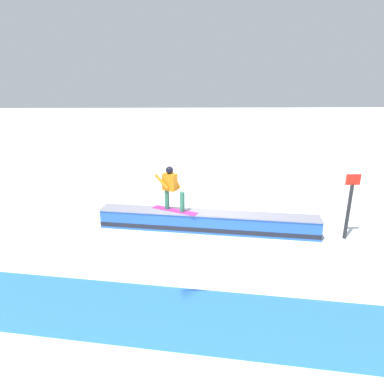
{
  "coord_description": "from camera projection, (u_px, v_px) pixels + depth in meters",
  "views": [
    {
      "loc": [
        0.78,
        9.12,
        4.19
      ],
      "look_at": [
        0.48,
        0.91,
        1.54
      ],
      "focal_mm": 30.81,
      "sensor_mm": 36.0,
      "label": 1
    }
  ],
  "objects": [
    {
      "name": "safety_fence",
      "position": [
        232.0,
        327.0,
        5.14
      ],
      "size": [
        10.94,
        2.12,
        1.21
      ],
      "primitive_type": "cube",
      "rotation": [
        0.0,
        0.0,
        -0.19
      ],
      "color": "#317AE5",
      "rests_on": "ground_plane"
    },
    {
      "name": "grind_box",
      "position": [
        207.0,
        223.0,
        9.9
      ],
      "size": [
        6.54,
        1.79,
        0.61
      ],
      "color": "blue",
      "rests_on": "ground_plane"
    },
    {
      "name": "snowboarder",
      "position": [
        171.0,
        187.0,
        9.76
      ],
      "size": [
        1.4,
        0.96,
        1.35
      ],
      "color": "#B62A8A",
      "rests_on": "grind_box"
    },
    {
      "name": "ground_plane",
      "position": [
        207.0,
        231.0,
        9.99
      ],
      "size": [
        120.0,
        120.0,
        0.0
      ],
      "primitive_type": "plane",
      "color": "white"
    },
    {
      "name": "trail_marker",
      "position": [
        349.0,
        205.0,
        9.21
      ],
      "size": [
        0.4,
        0.1,
        1.91
      ],
      "color": "#262628",
      "rests_on": "ground_plane"
    }
  ]
}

